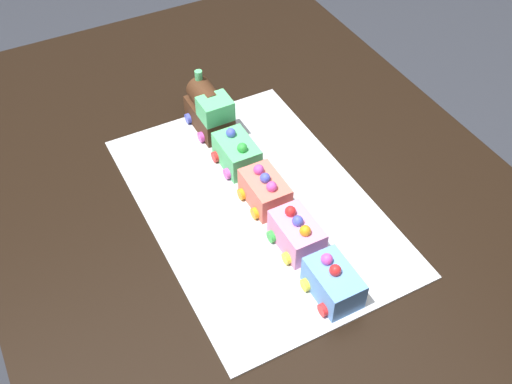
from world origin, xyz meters
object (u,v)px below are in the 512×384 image
at_px(cake_car_gondola_coral, 265,190).
at_px(cake_car_tanker_bubblegum, 297,233).
at_px(cake_car_hopper_sky_blue, 333,282).
at_px(cake_locomotive, 209,110).
at_px(dining_table, 246,221).
at_px(cake_car_caboose_mint_green, 237,153).

height_order(cake_car_gondola_coral, cake_car_tanker_bubblegum, same).
bearing_deg(cake_car_hopper_sky_blue, cake_car_gondola_coral, 180.00).
relative_size(cake_locomotive, cake_car_gondola_coral, 1.40).
distance_m(dining_table, cake_car_tanker_bubblegum, 0.23).
bearing_deg(cake_car_tanker_bubblegum, cake_locomotive, -180.00).
distance_m(cake_locomotive, cake_car_hopper_sky_blue, 0.48).
distance_m(dining_table, cake_car_hopper_sky_blue, 0.33).
bearing_deg(dining_table, cake_car_caboose_mint_green, 169.38).
height_order(cake_locomotive, cake_car_tanker_bubblegum, cake_locomotive).
distance_m(cake_car_gondola_coral, cake_car_hopper_sky_blue, 0.24).
relative_size(cake_locomotive, cake_car_tanker_bubblegum, 1.40).
xyz_separation_m(cake_car_caboose_mint_green, cake_car_gondola_coral, (0.12, 0.00, 0.00)).
bearing_deg(cake_car_hopper_sky_blue, cake_car_caboose_mint_green, 180.00).
xyz_separation_m(cake_car_caboose_mint_green, cake_car_tanker_bubblegum, (0.24, 0.00, 0.00)).
xyz_separation_m(cake_locomotive, cake_car_gondola_coral, (0.25, 0.00, -0.02)).
bearing_deg(cake_car_caboose_mint_green, cake_locomotive, -180.00).
bearing_deg(cake_car_caboose_mint_green, cake_car_tanker_bubblegum, 0.00).
bearing_deg(cake_locomotive, dining_table, -3.34).
relative_size(dining_table, cake_car_gondola_coral, 14.00).
height_order(cake_car_tanker_bubblegum, cake_car_hopper_sky_blue, same).
bearing_deg(cake_car_tanker_bubblegum, cake_car_hopper_sky_blue, 0.00).
height_order(dining_table, cake_car_caboose_mint_green, cake_car_caboose_mint_green).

